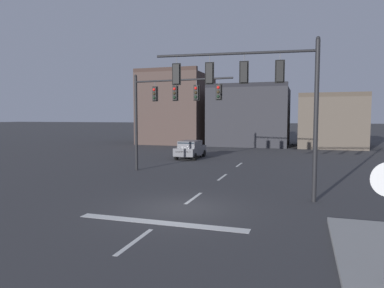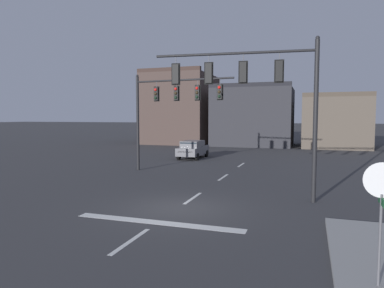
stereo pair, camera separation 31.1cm
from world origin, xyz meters
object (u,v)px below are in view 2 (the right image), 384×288
(signal_mast_near_side, at_px, (258,87))
(signal_mast_far_side, at_px, (169,102))
(stop_sign, at_px, (382,194))
(car_lot_nearside, at_px, (193,149))

(signal_mast_near_side, relative_size, signal_mast_far_side, 1.03)
(signal_mast_far_side, relative_size, stop_sign, 2.51)
(stop_sign, bearing_deg, car_lot_nearside, 117.69)
(signal_mast_far_side, xyz_separation_m, car_lot_nearside, (-1.03, 8.25, -3.91))
(stop_sign, bearing_deg, signal_mast_far_side, 127.35)
(signal_mast_near_side, distance_m, car_lot_nearside, 16.86)
(stop_sign, height_order, car_lot_nearside, stop_sign)
(stop_sign, relative_size, car_lot_nearside, 0.63)
(signal_mast_far_side, height_order, car_lot_nearside, signal_mast_far_side)
(signal_mast_near_side, distance_m, stop_sign, 9.16)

